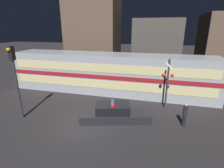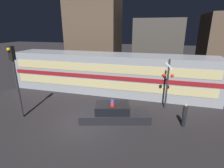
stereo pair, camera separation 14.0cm
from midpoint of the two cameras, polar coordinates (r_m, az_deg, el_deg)
The scene contains 8 objects.
ground_plane at distance 12.19m, azimuth -9.59°, elevation -12.99°, with size 120.00×120.00×0.00m, color #262326.
train at distance 17.30m, azimuth -1.02°, elevation 3.51°, with size 19.73×3.13×3.81m.
police_car at distance 12.47m, azimuth 0.51°, elevation -9.51°, with size 5.12×2.95×1.29m.
pedestrian at distance 12.43m, azimuth 22.37°, elevation -9.18°, with size 0.27×0.27×1.63m.
crossing_signal_near at distance 14.03m, azimuth 17.38°, elevation 0.77°, with size 0.84×0.35×4.00m.
traffic_light_corner at distance 13.40m, azimuth -29.35°, elevation 2.66°, with size 0.30×0.46×5.10m.
building_left at distance 25.52m, azimuth -6.24°, elevation 15.22°, with size 6.87×4.97×10.10m.
building_center at distance 25.41m, azimuth 14.14°, elevation 11.64°, with size 6.14×5.79×7.32m.
Camera 1 is at (4.47, -9.48, 6.22)m, focal length 28.00 mm.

